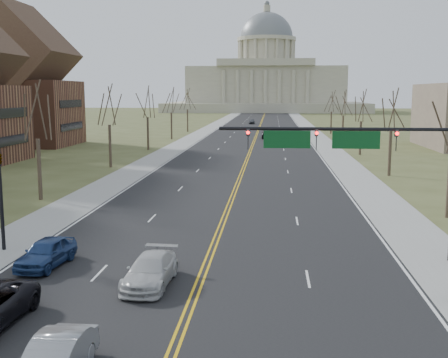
% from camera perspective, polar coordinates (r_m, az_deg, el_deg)
% --- Properties ---
extents(road, '(20.00, 380.00, 0.01)m').
position_cam_1_polar(road, '(125.80, 3.45, 4.84)').
color(road, black).
rests_on(road, ground).
extents(cross_road, '(120.00, 14.00, 0.01)m').
position_cam_1_polar(cross_road, '(23.36, -3.51, -12.92)').
color(cross_road, black).
rests_on(cross_road, ground).
extents(sidewalk_left, '(4.00, 380.00, 0.03)m').
position_cam_1_polar(sidewalk_left, '(126.68, -2.00, 4.88)').
color(sidewalk_left, gray).
rests_on(sidewalk_left, ground).
extents(sidewalk_right, '(4.00, 380.00, 0.03)m').
position_cam_1_polar(sidewalk_right, '(126.06, 8.93, 4.76)').
color(sidewalk_right, gray).
rests_on(sidewalk_right, ground).
extents(center_line, '(0.42, 380.00, 0.01)m').
position_cam_1_polar(center_line, '(125.80, 3.45, 4.84)').
color(center_line, gold).
rests_on(center_line, road).
extents(edge_line_left, '(0.15, 380.00, 0.01)m').
position_cam_1_polar(edge_line_left, '(126.43, -1.01, 4.88)').
color(edge_line_left, silver).
rests_on(edge_line_left, road).
extents(edge_line_right, '(0.15, 380.00, 0.01)m').
position_cam_1_polar(edge_line_right, '(125.93, 7.93, 4.78)').
color(edge_line_right, silver).
rests_on(edge_line_right, road).
extents(capitol, '(90.00, 60.00, 50.00)m').
position_cam_1_polar(capitol, '(265.45, 4.29, 9.97)').
color(capitol, '#BAB59B').
rests_on(capitol, ground).
extents(signal_mast, '(12.12, 0.44, 7.20)m').
position_cam_1_polar(signal_mast, '(29.41, 13.13, 2.94)').
color(signal_mast, black).
rests_on(signal_mast, ground).
extents(signal_left, '(0.32, 0.36, 6.00)m').
position_cam_1_polar(signal_left, '(32.87, -21.79, -0.46)').
color(signal_left, black).
rests_on(signal_left, ground).
extents(tree_l_0, '(3.96, 3.96, 9.00)m').
position_cam_1_polar(tree_l_0, '(47.37, -18.51, 6.28)').
color(tree_l_0, '#3C3223').
rests_on(tree_l_0, ground).
extents(tree_r_1, '(3.74, 3.74, 8.50)m').
position_cam_1_polar(tree_r_1, '(60.75, 16.67, 6.45)').
color(tree_r_1, '#3C3223').
rests_on(tree_r_1, ground).
extents(tree_l_1, '(3.96, 3.96, 9.00)m').
position_cam_1_polar(tree_l_1, '(66.20, -11.62, 7.14)').
color(tree_l_1, '#3C3223').
rests_on(tree_l_1, ground).
extents(tree_r_2, '(3.74, 3.74, 8.50)m').
position_cam_1_polar(tree_r_2, '(80.43, 13.80, 7.05)').
color(tree_r_2, '#3C3223').
rests_on(tree_r_2, ground).
extents(tree_l_2, '(3.96, 3.96, 9.00)m').
position_cam_1_polar(tree_l_2, '(85.56, -7.80, 7.57)').
color(tree_l_2, '#3C3223').
rests_on(tree_l_2, ground).
extents(tree_r_3, '(3.74, 3.74, 8.50)m').
position_cam_1_polar(tree_r_3, '(100.24, 12.05, 7.40)').
color(tree_r_3, '#3C3223').
rests_on(tree_r_3, ground).
extents(tree_l_3, '(3.96, 3.96, 9.00)m').
position_cam_1_polar(tree_l_3, '(105.16, -5.39, 7.83)').
color(tree_l_3, '#3C3223').
rests_on(tree_l_3, ground).
extents(tree_r_4, '(3.74, 3.74, 8.50)m').
position_cam_1_polar(tree_r_4, '(120.11, 10.88, 7.64)').
color(tree_r_4, '#3C3223').
rests_on(tree_r_4, ground).
extents(tree_l_4, '(3.96, 3.96, 9.00)m').
position_cam_1_polar(tree_l_4, '(124.89, -3.74, 7.99)').
color(tree_l_4, '#3C3223').
rests_on(tree_l_4, ground).
extents(bldg_left_far, '(17.10, 14.28, 23.25)m').
position_cam_1_polar(bldg_left_far, '(98.52, -20.06, 8.79)').
color(bldg_left_far, brown).
rests_on(bldg_left_far, ground).
extents(car_sb_inner_second, '(2.09, 4.72, 1.35)m').
position_cam_1_polar(car_sb_inner_second, '(25.84, -7.49, -9.22)').
color(car_sb_inner_second, '#BDBDBD').
rests_on(car_sb_inner_second, road).
extents(car_sb_outer_second, '(2.10, 4.35, 1.43)m').
position_cam_1_polar(car_sb_outer_second, '(29.60, -17.61, -7.14)').
color(car_sb_outer_second, navy).
rests_on(car_sb_outer_second, road).
extents(car_far_nb, '(2.68, 5.72, 1.58)m').
position_cam_1_polar(car_far_nb, '(107.08, 4.58, 4.57)').
color(car_far_nb, black).
rests_on(car_far_nb, road).
extents(car_far_sb, '(1.80, 4.07, 1.36)m').
position_cam_1_polar(car_far_sb, '(156.18, 2.83, 5.86)').
color(car_far_sb, '#4A4C51').
rests_on(car_far_sb, road).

